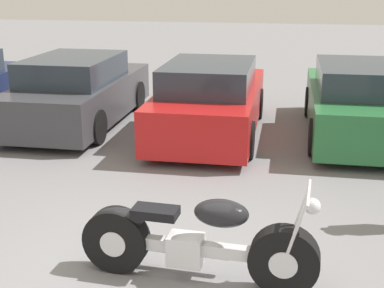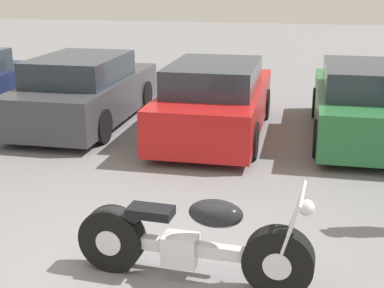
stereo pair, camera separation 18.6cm
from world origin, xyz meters
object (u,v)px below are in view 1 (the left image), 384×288
(motorcycle, at_px, (195,241))
(parked_car_green, at_px, (358,102))
(parked_car_dark_grey, at_px, (79,92))
(parked_car_red, at_px, (210,101))

(motorcycle, xyz_separation_m, parked_car_green, (2.09, 5.35, 0.23))
(parked_car_dark_grey, height_order, parked_car_green, same)
(parked_car_dark_grey, bearing_deg, parked_car_red, -6.28)
(motorcycle, relative_size, parked_car_red, 0.55)
(parked_car_red, xyz_separation_m, parked_car_green, (2.68, 0.33, 0.00))
(motorcycle, bearing_deg, parked_car_red, 96.63)
(motorcycle, height_order, parked_car_green, parked_car_green)
(motorcycle, distance_m, parked_car_red, 5.05)
(parked_car_dark_grey, distance_m, parked_car_green, 5.35)
(parked_car_dark_grey, relative_size, parked_car_red, 1.00)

